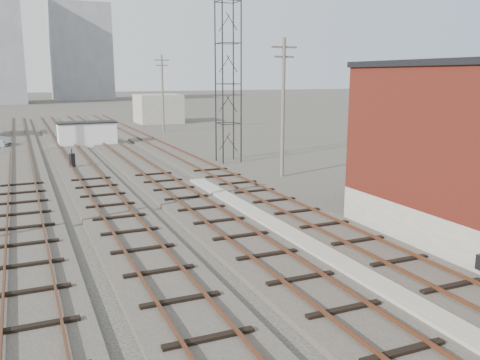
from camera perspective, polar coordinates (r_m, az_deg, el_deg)
ground at (r=62.53m, az=-14.82°, el=5.18°), size 320.00×320.00×0.00m
track_right at (r=42.67m, az=-7.08°, el=2.77°), size 3.20×90.00×0.39m
track_mid_right at (r=41.73m, az=-12.35°, el=2.39°), size 3.20×90.00×0.39m
track_mid_left at (r=41.17m, az=-17.81°, el=1.98°), size 3.20×90.00×0.39m
track_left at (r=40.98m, az=-23.38°, el=1.53°), size 3.20×90.00×0.39m
platform_curb at (r=19.47m, az=8.64°, el=-7.97°), size 0.90×28.00×0.26m
lattice_tower at (r=39.39m, az=-1.35°, el=12.92°), size 1.60×1.60×15.00m
utility_pole_right_a at (r=33.52m, az=4.86°, el=8.48°), size 1.80×0.24×9.00m
utility_pole_right_b at (r=61.57m, az=-8.69°, el=9.82°), size 1.80×0.24×9.00m
apartment_right at (r=152.59m, az=-17.46°, el=13.52°), size 16.00×12.00×26.00m
shed_right at (r=73.93m, az=-9.17°, el=7.91°), size 6.00×6.00×4.00m
switch_stand at (r=38.30m, az=-18.32°, el=2.08°), size 0.42×0.42×1.38m
site_trailer at (r=50.88m, az=-16.79°, el=4.99°), size 5.50×2.43×2.31m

